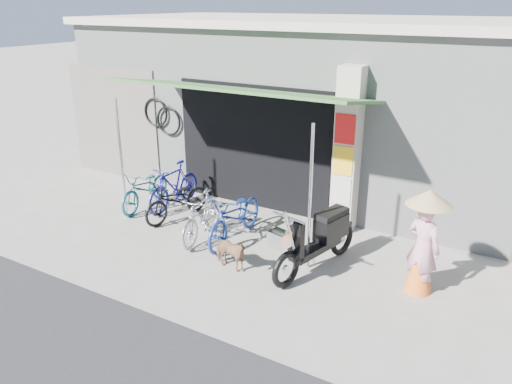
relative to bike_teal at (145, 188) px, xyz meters
The scene contains 13 objects.
ground 3.36m from the bike_teal, 24.30° to the right, with size 80.00×80.00×0.00m, color gray.
bicycle_shop 5.01m from the bike_teal, 50.82° to the left, with size 12.30×5.30×3.66m.
shop_pillar 4.18m from the bike_teal, 15.46° to the left, with size 0.42×0.44×3.00m.
awning 3.00m from the bike_teal, ahead, with size 4.60×1.88×2.72m.
neighbour_left 2.47m from the bike_teal, 148.16° to the left, with size 2.60×0.06×2.60m, color #6B665B.
bike_teal is the anchor object (origin of this frame).
bike_blue 0.59m from the bike_teal, 27.48° to the left, with size 0.44×1.57×0.94m, color navy.
bike_black 0.95m from the bike_teal, ahead, with size 0.53×1.51×0.80m, color black.
bike_silver 1.98m from the bike_teal, 18.50° to the right, with size 0.41×1.45×0.87m, color silver.
bike_navy 2.45m from the bike_teal, ahead, with size 0.61×1.76×0.93m, color navy.
street_dog 3.18m from the bike_teal, 24.19° to the right, with size 0.31×0.68×0.58m, color tan.
moped 4.12m from the bike_teal, ahead, with size 0.75×1.98×1.14m.
nun 5.67m from the bike_teal, ahead, with size 0.64×0.64×1.60m.
Camera 1 is at (3.72, -5.76, 4.01)m, focal length 35.00 mm.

